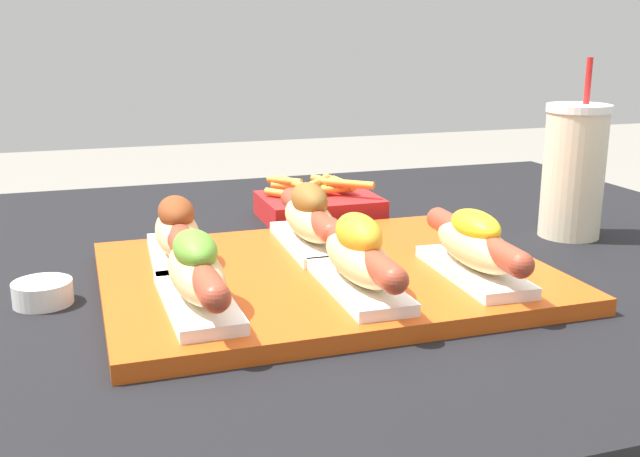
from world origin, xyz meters
TOP-DOWN VIEW (x-y plane):
  - serving_tray at (-0.04, -0.12)m, footprint 0.48×0.36m
  - hot_dog_0 at (-0.19, -0.19)m, footprint 0.06×0.21m
  - hot_dog_1 at (-0.03, -0.20)m, footprint 0.06×0.21m
  - hot_dog_2 at (0.11, -0.19)m, footprint 0.07×0.21m
  - hot_dog_3 at (-0.19, -0.04)m, footprint 0.07×0.21m
  - hot_dog_4 at (-0.03, -0.03)m, footprint 0.07×0.21m
  - sauce_bowl at (-0.33, -0.09)m, footprint 0.06×0.06m
  - drink_cup at (0.34, -0.03)m, footprint 0.08×0.08m
  - fries_basket at (0.05, 0.16)m, footprint 0.17×0.13m

SIDE VIEW (x-z plane):
  - serving_tray at x=-0.04m, z-range 0.75..0.77m
  - sauce_bowl at x=-0.33m, z-range 0.75..0.78m
  - fries_basket at x=0.05m, z-range 0.74..0.80m
  - hot_dog_2 at x=0.11m, z-range 0.77..0.84m
  - hot_dog_0 at x=-0.19m, z-range 0.77..0.84m
  - hot_dog_3 at x=-0.19m, z-range 0.77..0.84m
  - hot_dog_4 at x=-0.03m, z-range 0.77..0.85m
  - hot_dog_1 at x=-0.03m, z-range 0.77..0.85m
  - drink_cup at x=0.34m, z-range 0.72..0.96m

